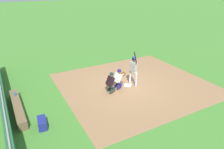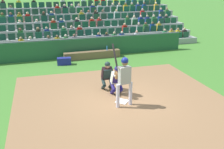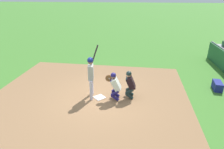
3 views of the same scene
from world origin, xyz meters
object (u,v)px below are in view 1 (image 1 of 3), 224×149
Objects in this scene: home_plate_marker at (128,85)px; water_bottle_on_bench at (15,94)px; dugout_bench at (18,108)px; catcher_crouching at (118,78)px; home_plate_umpire at (111,81)px; equipment_duffel_bag at (42,123)px; batter_at_plate at (134,67)px.

water_bottle_on_bench is at bearing -101.63° from home_plate_marker.
dugout_bench is at bearing -93.37° from home_plate_marker.
home_plate_umpire reaches higher than catcher_crouching.
home_plate_marker is 0.58× the size of equipment_duffel_bag.
home_plate_marker is 1.23m from batter_at_plate.
batter_at_plate reaches higher than water_bottle_on_bench.
dugout_bench is at bearing -96.50° from home_plate_umpire.
batter_at_plate reaches higher than home_plate_marker.
home_plate_marker is 0.13× the size of dugout_bench.
catcher_crouching is 5.71m from dugout_bench.
home_plate_marker is 0.19× the size of batter_at_plate.
catcher_crouching is 5.80m from water_bottle_on_bench.
water_bottle_on_bench is 0.35× the size of equipment_duffel_bag.
home_plate_marker is 0.34× the size of home_plate_umpire.
home_plate_marker is 6.38m from dugout_bench.
catcher_crouching is 4.80× the size of water_bottle_on_bench.
home_plate_marker is 5.77m from equipment_duffel_bag.
home_plate_umpire is at bearing -81.65° from home_plate_marker.
dugout_bench is (-0.38, -6.37, 0.20)m from home_plate_marker.
home_plate_marker is 1.52m from home_plate_umpire.
home_plate_umpire is at bearing 83.50° from dugout_bench.
home_plate_marker is 6.49m from water_bottle_on_bench.
home_plate_umpire reaches higher than home_plate_marker.
dugout_bench is at bearing -93.72° from catcher_crouching.
home_plate_umpire is (0.20, -0.65, -0.01)m from catcher_crouching.
water_bottle_on_bench is (-1.30, -6.34, 0.56)m from home_plate_marker.
dugout_bench is (-0.44, -6.72, -0.97)m from batter_at_plate.
equipment_duffel_bag is (1.39, -5.95, -0.99)m from batter_at_plate.
water_bottle_on_bench is at bearing -102.94° from catcher_crouching.
home_plate_marker is at bearing -99.76° from batter_at_plate.
batter_at_plate is at bearing 110.78° from equipment_duffel_bag.
equipment_duffel_bag is (1.82, 0.78, -0.02)m from dugout_bench.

